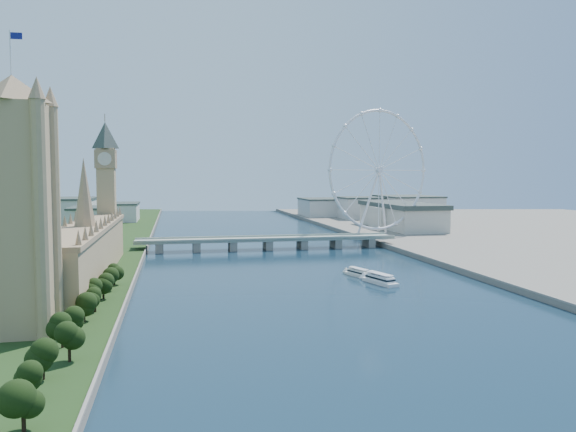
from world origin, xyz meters
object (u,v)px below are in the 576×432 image
object	(u,v)px
victoria_tower	(15,197)
tour_boat_near	(359,276)
london_eye	(379,171)
tour_boat_far	(380,284)

from	to	relation	value
victoria_tower	tour_boat_near	bearing A→B (deg)	32.01
london_eye	tour_boat_near	size ratio (longest dim) A/B	4.92
london_eye	tour_boat_near	xyz separation A→B (m)	(-85.84, -194.34, -67.52)
london_eye	tour_boat_far	world-z (taller)	london_eye
london_eye	tour_boat_near	world-z (taller)	london_eye
tour_boat_near	london_eye	bearing A→B (deg)	48.25
victoria_tower	tour_boat_far	xyz separation A→B (m)	(173.57, 80.63, -54.49)
victoria_tower	tour_boat_near	distance (m)	206.78
tour_boat_near	tour_boat_far	xyz separation A→B (m)	(4.43, -25.10, 0.00)
london_eye	tour_boat_near	bearing A→B (deg)	-113.83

